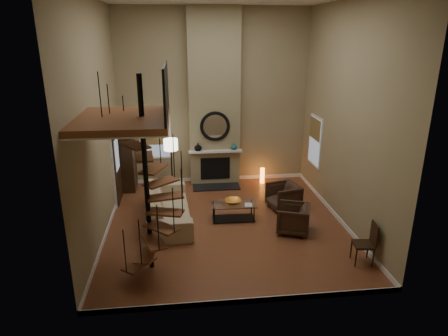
{
  "coord_description": "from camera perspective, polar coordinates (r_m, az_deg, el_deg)",
  "views": [
    {
      "loc": [
        -1.11,
        -9.19,
        4.7
      ],
      "look_at": [
        0.0,
        0.4,
        1.4
      ],
      "focal_mm": 31.6,
      "sensor_mm": 36.0,
      "label": 1
    }
  ],
  "objects": [
    {
      "name": "accent_lamp",
      "position": [
        13.08,
        5.55,
        -1.11
      ],
      "size": [
        0.14,
        0.14,
        0.52
      ],
      "primitive_type": "cylinder",
      "color": "orange",
      "rests_on": "ground"
    },
    {
      "name": "chimney_breast",
      "position": [
        12.45,
        -1.42,
        9.86
      ],
      "size": [
        1.6,
        0.38,
        5.5
      ],
      "primitive_type": "cube",
      "color": "#8C815B",
      "rests_on": "ground"
    },
    {
      "name": "baseboard_right",
      "position": [
        11.08,
        15.91,
        -6.66
      ],
      "size": [
        0.02,
        6.5,
        0.12
      ],
      "primitive_type": "cube",
      "color": "white",
      "rests_on": "ground"
    },
    {
      "name": "mantel",
      "position": [
        12.53,
        -1.25,
        2.41
      ],
      "size": [
        1.7,
        0.18,
        0.06
      ],
      "primitive_type": "cube",
      "color": "white",
      "rests_on": "chimney_breast"
    },
    {
      "name": "mirror_frame",
      "position": [
        12.39,
        -1.3,
        6.04
      ],
      "size": [
        0.94,
        0.1,
        0.94
      ],
      "primitive_type": "torus",
      "rotation": [
        1.57,
        0.0,
        0.0
      ],
      "color": "black",
      "rests_on": "chimney_breast"
    },
    {
      "name": "book",
      "position": [
        10.33,
        3.42,
        -5.37
      ],
      "size": [
        0.23,
        0.29,
        0.03
      ],
      "primitive_type": "imported",
      "rotation": [
        0.0,
        0.0,
        -0.15
      ],
      "color": "gray",
      "rests_on": "coffee_table"
    },
    {
      "name": "left_wall",
      "position": [
        9.58,
        -17.94,
        6.22
      ],
      "size": [
        0.02,
        6.5,
        5.5
      ],
      "primitive_type": "cube",
      "color": "#998963",
      "rests_on": "ground"
    },
    {
      "name": "armchair_near",
      "position": [
        11.26,
        8.94,
        -4.06
      ],
      "size": [
        0.97,
        0.96,
        0.74
      ],
      "primitive_type": "imported",
      "rotation": [
        0.0,
        0.0,
        -1.33
      ],
      "color": "#3B271B",
      "rests_on": "ground"
    },
    {
      "name": "loft",
      "position": [
        7.59,
        -13.67,
        7.22
      ],
      "size": [
        1.7,
        2.2,
        1.09
      ],
      "color": "brown",
      "rests_on": "left_wall"
    },
    {
      "name": "firebox",
      "position": [
        12.79,
        -1.26,
        -0.06
      ],
      "size": [
        0.95,
        0.02,
        0.72
      ],
      "primitive_type": "cube",
      "color": "black",
      "rests_on": "chimney_breast"
    },
    {
      "name": "mirror_disc",
      "position": [
        12.4,
        -1.31,
        6.05
      ],
      "size": [
        0.8,
        0.01,
        0.8
      ],
      "primitive_type": "cylinder",
      "rotation": [
        1.57,
        0.0,
        0.0
      ],
      "color": "white",
      "rests_on": "chimney_breast"
    },
    {
      "name": "hearth",
      "position": [
        12.7,
        -1.12,
        -2.75
      ],
      "size": [
        1.5,
        0.6,
        0.04
      ],
      "primitive_type": "cube",
      "color": "black",
      "rests_on": "ground"
    },
    {
      "name": "side_chair",
      "position": [
        9.04,
        20.07,
        -9.88
      ],
      "size": [
        0.48,
        0.46,
        0.92
      ],
      "color": "black",
      "rests_on": "ground"
    },
    {
      "name": "floor_lamp",
      "position": [
        11.96,
        -7.69,
        2.75
      ],
      "size": [
        0.42,
        0.42,
        1.74
      ],
      "color": "black",
      "rests_on": "ground"
    },
    {
      "name": "baseboard_left",
      "position": [
        10.46,
        -16.41,
        -8.28
      ],
      "size": [
        0.02,
        6.5,
        0.12
      ],
      "primitive_type": "cube",
      "color": "white",
      "rests_on": "ground"
    },
    {
      "name": "ground",
      "position": [
        10.38,
        0.26,
        -8.07
      ],
      "size": [
        6.0,
        6.5,
        0.01
      ],
      "primitive_type": "cube",
      "color": "brown",
      "rests_on": "ground"
    },
    {
      "name": "window_back",
      "position": [
        12.81,
        -9.97,
        4.69
      ],
      "size": [
        1.02,
        0.06,
        1.52
      ],
      "color": "white",
      "rests_on": "back_wall"
    },
    {
      "name": "front_wall",
      "position": [
        6.35,
        3.78,
        0.95
      ],
      "size": [
        6.0,
        0.02,
        5.5
      ],
      "primitive_type": "cube",
      "color": "#998963",
      "rests_on": "ground"
    },
    {
      "name": "baseboard_front",
      "position": [
        7.62,
        3.31,
        -18.65
      ],
      "size": [
        6.0,
        0.02,
        0.12
      ],
      "primitive_type": "cube",
      "color": "white",
      "rests_on": "ground"
    },
    {
      "name": "back_wall",
      "position": [
        12.64,
        -1.5,
        9.99
      ],
      "size": [
        6.0,
        0.02,
        5.5
      ],
      "primitive_type": "cube",
      "color": "#998963",
      "rests_on": "ground"
    },
    {
      "name": "window_right",
      "position": [
        12.3,
        13.05,
        3.91
      ],
      "size": [
        0.06,
        1.02,
        1.52
      ],
      "color": "white",
      "rests_on": "right_wall"
    },
    {
      "name": "vase_right",
      "position": [
        12.6,
        1.45,
        3.14
      ],
      "size": [
        0.2,
        0.2,
        0.21
      ],
      "primitive_type": "imported",
      "color": "#1A5C5B",
      "rests_on": "mantel"
    },
    {
      "name": "bowl",
      "position": [
        10.45,
        1.34,
        -4.85
      ],
      "size": [
        0.43,
        0.43,
        0.11
      ],
      "primitive_type": "imported",
      "color": "orange",
      "rests_on": "coffee_table"
    },
    {
      "name": "sofa",
      "position": [
        10.55,
        -8.19,
        -5.42
      ],
      "size": [
        1.26,
        2.88,
        0.82
      ],
      "primitive_type": "imported",
      "rotation": [
        0.0,
        0.0,
        1.63
      ],
      "color": "tan",
      "rests_on": "ground"
    },
    {
      "name": "spiral_stair",
      "position": [
        7.98,
        -10.99,
        -2.93
      ],
      "size": [
        1.47,
        1.47,
        4.06
      ],
      "color": "black",
      "rests_on": "ground"
    },
    {
      "name": "armchair_far",
      "position": [
        9.99,
        10.38,
        -7.25
      ],
      "size": [
        0.99,
        0.98,
        0.71
      ],
      "primitive_type": "imported",
      "rotation": [
        0.0,
        0.0,
        -1.91
      ],
      "color": "#3B271B",
      "rests_on": "ground"
    },
    {
      "name": "vase_left",
      "position": [
        12.49,
        -3.79,
        3.06
      ],
      "size": [
        0.24,
        0.24,
        0.25
      ],
      "primitive_type": "imported",
      "color": "black",
      "rests_on": "mantel"
    },
    {
      "name": "entry_door",
      "position": [
        11.72,
        -15.31,
        0.04
      ],
      "size": [
        0.1,
        1.05,
        2.16
      ],
      "color": "white",
      "rests_on": "ground"
    },
    {
      "name": "coffee_table",
      "position": [
        10.49,
        1.37,
        -6.03
      ],
      "size": [
        1.22,
        0.63,
        0.45
      ],
      "color": "silver",
      "rests_on": "ground"
    },
    {
      "name": "right_wall",
      "position": [
        10.25,
        17.31,
        7.06
      ],
      "size": [
        0.02,
        6.5,
        5.5
      ],
      "primitive_type": "cube",
      "color": "#998963",
      "rests_on": "ground"
    },
    {
      "name": "baseboard_back",
      "position": [
        13.31,
        -1.4,
        -1.53
      ],
      "size": [
        6.0,
        0.02,
        0.12
      ],
      "primitive_type": "cube",
      "color": "white",
      "rests_on": "ground"
    },
    {
      "name": "hutch",
      "position": [
        12.68,
        -13.73,
        1.12
      ],
      "size": [
        0.42,
        0.88,
        1.97
      ],
      "primitive_type": "cube",
      "color": "black",
      "rests_on": "ground"
    }
  ]
}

